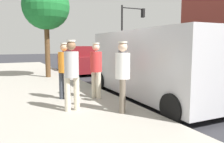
# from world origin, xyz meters

# --- Properties ---
(ground_plane) EXTENTS (80.00, 80.00, 0.00)m
(ground_plane) POSITION_xyz_m (0.00, 0.00, 0.00)
(ground_plane) COLOR #2D2D33
(sidewalk_slab) EXTENTS (5.00, 32.00, 0.15)m
(sidewalk_slab) POSITION_xyz_m (3.50, 0.00, 0.07)
(sidewalk_slab) COLOR #9E998E
(sidewalk_slab) RESTS_ON ground
(parking_meter_near) EXTENTS (0.14, 0.18, 1.52)m
(parking_meter_near) POSITION_xyz_m (1.35, 0.51, 1.18)
(parking_meter_near) COLOR gray
(parking_meter_near) RESTS_ON sidewalk_slab
(pedestrian_in_gray) EXTENTS (0.36, 0.34, 1.69)m
(pedestrian_in_gray) POSITION_xyz_m (2.68, 0.44, 1.12)
(pedestrian_in_gray) COLOR beige
(pedestrian_in_gray) RESTS_ON sidewalk_slab
(pedestrian_in_white) EXTENTS (0.34, 0.34, 1.65)m
(pedestrian_in_white) POSITION_xyz_m (1.65, 1.07, 1.09)
(pedestrian_in_white) COLOR #726656
(pedestrian_in_white) RESTS_ON sidewalk_slab
(pedestrian_in_orange) EXTENTS (0.34, 0.34, 1.63)m
(pedestrian_in_orange) POSITION_xyz_m (2.55, -0.76, 1.08)
(pedestrian_in_orange) COLOR #383D47
(pedestrian_in_orange) RESTS_ON sidewalk_slab
(pedestrian_in_red) EXTENTS (0.34, 0.35, 1.64)m
(pedestrian_in_red) POSITION_xyz_m (1.67, -0.50, 1.08)
(pedestrian_in_red) COLOR beige
(pedestrian_in_red) RESTS_ON sidewalk_slab
(parked_van) EXTENTS (2.23, 5.25, 2.15)m
(parked_van) POSITION_xyz_m (-0.15, -0.11, 1.15)
(parked_van) COLOR #BCBCC1
(parked_van) RESTS_ON ground
(parked_sedan_behind) EXTENTS (1.96, 4.41, 1.65)m
(parked_sedan_behind) POSITION_xyz_m (-0.22, -7.83, 0.75)
(parked_sedan_behind) COLOR maroon
(parked_sedan_behind) RESTS_ON ground
(traffic_light_corner) EXTENTS (2.48, 0.42, 5.20)m
(traffic_light_corner) POSITION_xyz_m (-6.37, -12.08, 3.52)
(traffic_light_corner) COLOR black
(traffic_light_corner) RESTS_ON ground
(street_tree) EXTENTS (2.23, 2.23, 4.53)m
(street_tree) POSITION_xyz_m (2.13, -5.64, 3.53)
(street_tree) COLOR brown
(street_tree) RESTS_ON sidewalk_slab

